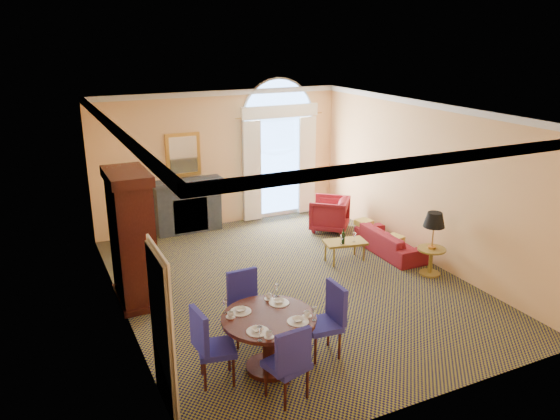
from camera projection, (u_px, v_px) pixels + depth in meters
name	position (u px, v px, depth m)	size (l,w,h in m)	color
ground	(292.00, 284.00, 10.15)	(7.50, 7.50, 0.00)	black
room_envelope	(275.00, 145.00, 9.93)	(6.04, 7.52, 3.45)	#FFC179
armoire	(132.00, 240.00, 9.20)	(0.67, 1.18, 2.32)	black
dining_table	(269.00, 331.00, 7.41)	(1.30, 1.30, 1.02)	black
dining_chair_north	(245.00, 301.00, 8.19)	(0.57, 0.57, 1.08)	navy
dining_chair_south	(290.00, 360.00, 6.73)	(0.59, 0.59, 1.08)	navy
dining_chair_east	(329.00, 315.00, 7.79)	(0.52, 0.52, 1.08)	navy
dining_chair_west	(208.00, 342.00, 7.12)	(0.57, 0.57, 1.08)	navy
sofa	(390.00, 242.00, 11.49)	(1.76, 0.69, 0.51)	maroon
armchair	(329.00, 214.00, 12.80)	(0.84, 0.86, 0.79)	maroon
coffee_table	(345.00, 243.00, 11.05)	(0.91, 0.61, 0.74)	olive
side_table	(433.00, 235.00, 10.31)	(0.54, 0.54, 1.23)	olive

